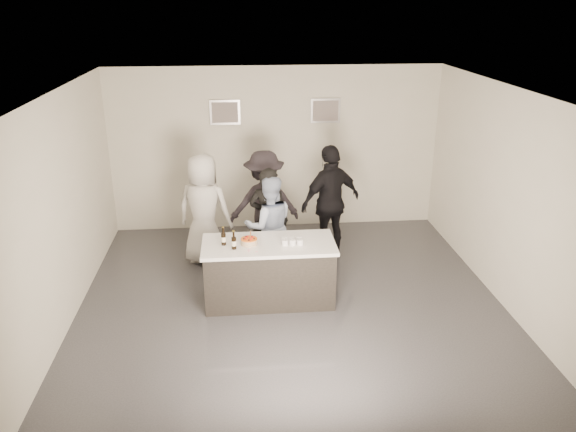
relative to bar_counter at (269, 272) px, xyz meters
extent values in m
plane|color=#3D3D42|center=(0.30, -0.13, -0.45)|extent=(6.00, 6.00, 0.00)
plane|color=white|center=(0.30, -0.13, 2.55)|extent=(6.00, 6.00, 0.00)
cube|color=silver|center=(0.30, 2.87, 1.05)|extent=(6.00, 0.04, 3.00)
cube|color=silver|center=(0.30, -3.13, 1.05)|extent=(6.00, 0.04, 3.00)
cube|color=silver|center=(-2.70, -0.13, 1.05)|extent=(0.04, 6.00, 3.00)
cube|color=silver|center=(3.30, -0.13, 1.05)|extent=(0.04, 6.00, 3.00)
cube|color=#B2B2B7|center=(-0.60, 2.84, 1.75)|extent=(0.54, 0.04, 0.44)
cube|color=#B2B2B7|center=(1.20, 2.84, 1.75)|extent=(0.54, 0.04, 0.44)
cube|color=white|center=(0.00, 0.00, 0.00)|extent=(1.86, 0.86, 0.90)
cylinder|color=orange|center=(-0.27, -0.02, 0.49)|extent=(0.23, 0.23, 0.08)
cylinder|color=black|center=(-0.62, -0.01, 0.58)|extent=(0.07, 0.07, 0.26)
cylinder|color=black|center=(-0.48, -0.15, 0.58)|extent=(0.07, 0.07, 0.26)
cube|color=orange|center=(0.33, -0.04, 0.49)|extent=(0.30, 0.19, 0.08)
cube|color=pink|center=(-0.24, -0.24, 0.45)|extent=(0.24, 0.08, 0.01)
imported|color=black|center=(0.06, 0.99, 0.40)|extent=(0.71, 0.57, 1.70)
imported|color=#A4B6D7|center=(0.06, 0.85, 0.35)|extent=(0.84, 0.69, 1.61)
imported|color=silver|center=(-0.96, 1.38, 0.47)|extent=(1.04, 0.84, 1.83)
imported|color=black|center=(1.11, 1.44, 0.51)|extent=(1.21, 0.92, 1.92)
imported|color=black|center=(0.02, 1.63, 0.45)|extent=(1.22, 0.77, 1.80)
camera|label=1|loc=(-0.38, -7.15, 3.64)|focal=35.00mm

